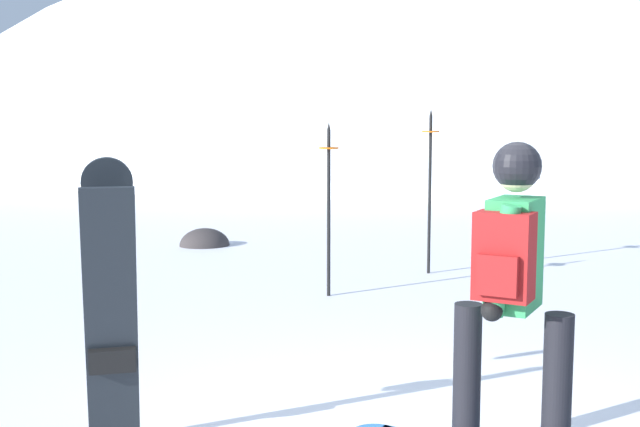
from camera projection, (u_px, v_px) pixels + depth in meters
The scene contains 6 objects.
ridge_peak_main at pixel (427, 157), 35.76m from camera, with size 40.44×36.40×17.50m.
snowboarder_main at pixel (512, 296), 4.25m from camera, with size 1.44×1.33×1.71m.
spare_snowboard at pixel (111, 305), 4.45m from camera, with size 0.28×0.39×1.62m.
piste_marker_near at pixel (430, 180), 9.50m from camera, with size 0.20×0.20×1.91m.
piste_marker_far at pixel (329, 197), 8.32m from camera, with size 0.20×0.20×1.77m.
rock_dark at pixel (205, 246), 11.64m from camera, with size 0.71×0.60×0.50m.
Camera 1 is at (-1.51, -3.85, 1.85)m, focal length 46.25 mm.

